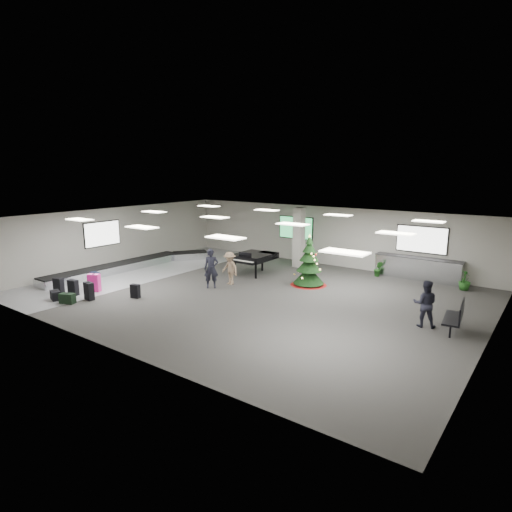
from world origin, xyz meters
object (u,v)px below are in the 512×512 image
Objects in this scene: service_counter at (418,268)px; traveler_a at (211,269)px; pink_suitcase at (94,283)px; potted_plant_left at (378,269)px; bench at (457,316)px; traveler_b at (230,268)px; christmas_tree at (309,268)px; grand_piano at (253,257)px; potted_plant_right at (465,280)px; baggage_carousel at (132,265)px; traveler_bench at (425,304)px.

service_counter is 9.87m from traveler_a.
potted_plant_left is at bearing 19.72° from pink_suitcase.
bench is 1.07× the size of traveler_b.
christmas_tree reaches higher than bench.
bench is at bearing -14.57° from grand_piano.
grand_piano is 6.22m from potted_plant_left.
service_counter is 2.67× the size of traveler_b.
potted_plant_left is 3.94m from potted_plant_right.
christmas_tree reaches higher than grand_piano.
bench is 2.10× the size of potted_plant_left.
service_counter is at bearing 53.34° from traveler_b.
baggage_carousel is 5.98× the size of bench.
pink_suitcase is at bearing -135.80° from service_counter.
christmas_tree reaches higher than traveler_b.
traveler_b is (0.32, -2.23, -0.10)m from grand_piano.
traveler_bench is at bearing -16.57° from grand_piano.
christmas_tree is 1.35× the size of traveler_a.
potted_plant_left is (-3.73, 5.73, -0.42)m from traveler_bench.
potted_plant_right is at bearing 17.66° from grand_piano.
potted_plant_left is (11.12, 6.16, 0.17)m from baggage_carousel.
baggage_carousel is 4.25m from pink_suitcase.
traveler_b is at bearing 6.56° from baggage_carousel.
bench is at bearing -18.24° from christmas_tree.
traveler_a reaches higher than pink_suitcase.
grand_piano is 2.78× the size of potted_plant_left.
traveler_bench is 1.80× the size of potted_plant_right.
bench is at bearing -37.60° from traveler_a.
traveler_a is 1.16× the size of traveler_b.
baggage_carousel is at bearing -152.33° from service_counter.
baggage_carousel is 14.87m from traveler_bench.
traveler_a is at bearing 177.60° from bench.
potted_plant_right is at bearing -7.59° from traveler_a.
christmas_tree is 2.67× the size of potted_plant_right.
christmas_tree is 3.61m from traveler_b.
grand_piano reaches higher than baggage_carousel.
traveler_a is (-3.27, -2.98, 0.06)m from christmas_tree.
traveler_b is 0.94× the size of traveler_bench.
traveler_b is at bearing -145.64° from christmas_tree.
traveler_b is (0.29, 0.94, -0.12)m from traveler_a.
potted_plant_left reaches higher than baggage_carousel.
traveler_b is at bearing 19.71° from pink_suitcase.
baggage_carousel is at bearing 175.14° from bench.
bench is at bearing 10.33° from traveler_b.
grand_piano is (3.68, 6.60, 0.48)m from pink_suitcase.
christmas_tree is at bearing 0.33° from traveler_a.
grand_piano reaches higher than service_counter.
christmas_tree is at bearing -38.53° from traveler_bench.
potted_plant_left is at bearing 123.16° from bench.
traveler_bench is (9.00, 0.67, -0.08)m from traveler_a.
traveler_a is at bearing -145.61° from potted_plant_right.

